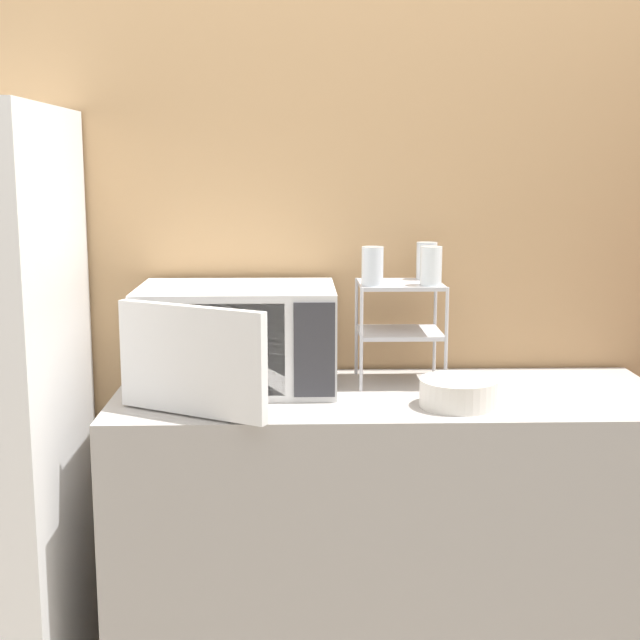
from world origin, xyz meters
The scene contains 8 objects.
wall_back centered at (0.00, 0.64, 1.30)m, with size 8.00×0.06×2.60m.
counter centered at (0.00, 0.30, 0.46)m, with size 1.57×0.60×0.92m.
microwave centered at (-0.45, 0.37, 1.06)m, with size 0.58×0.62×0.30m.
dish_rack centered at (0.04, 0.43, 1.13)m, with size 0.25×0.22×0.30m.
glass_front_left centered at (-0.05, 0.37, 1.27)m, with size 0.06×0.06×0.11m.
glass_back_right centered at (0.13, 0.50, 1.27)m, with size 0.06×0.06×0.11m.
glass_front_right centered at (0.12, 0.37, 1.27)m, with size 0.06×0.06×0.11m.
bowl centered at (0.17, 0.16, 0.95)m, with size 0.21×0.21×0.07m.
Camera 1 is at (-0.27, -2.16, 1.56)m, focal length 50.00 mm.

